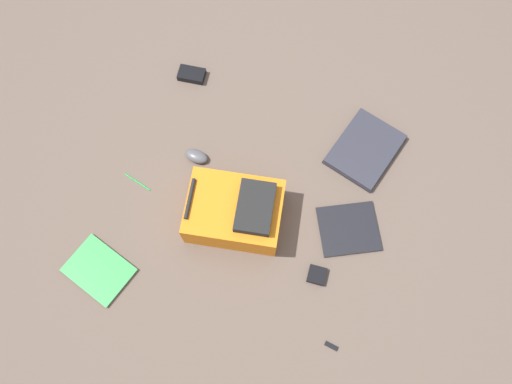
% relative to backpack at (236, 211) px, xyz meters
% --- Properties ---
extents(ground_plane, '(4.03, 4.03, 0.00)m').
position_rel_backpack_xyz_m(ground_plane, '(0.10, -0.01, -0.09)').
color(ground_plane, brown).
extents(backpack, '(0.36, 0.44, 0.20)m').
position_rel_backpack_xyz_m(backpack, '(0.00, 0.00, 0.00)').
color(backpack, orange).
rests_on(backpack, ground_plane).
extents(laptop, '(0.37, 0.31, 0.03)m').
position_rel_backpack_xyz_m(laptop, '(0.50, -0.40, -0.07)').
color(laptop, '#24242C').
rests_on(laptop, ground_plane).
extents(book_blue, '(0.31, 0.32, 0.01)m').
position_rel_backpack_xyz_m(book_blue, '(0.13, -0.45, -0.08)').
color(book_blue, silver).
rests_on(book_blue, ground_plane).
extents(book_red, '(0.25, 0.29, 0.02)m').
position_rel_backpack_xyz_m(book_red, '(-0.42, 0.43, -0.08)').
color(book_red, silver).
rests_on(book_red, ground_plane).
extents(computer_mouse, '(0.06, 0.10, 0.04)m').
position_rel_backpack_xyz_m(computer_mouse, '(0.19, 0.27, -0.07)').
color(computer_mouse, '#4C4C51').
rests_on(computer_mouse, ground_plane).
extents(power_brick, '(0.10, 0.13, 0.03)m').
position_rel_backpack_xyz_m(power_brick, '(0.56, 0.47, -0.07)').
color(power_brick, black).
rests_on(power_brick, ground_plane).
extents(pen_black, '(0.03, 0.14, 0.01)m').
position_rel_backpack_xyz_m(pen_black, '(-0.02, 0.46, -0.08)').
color(pen_black, '#198C33').
rests_on(pen_black, ground_plane).
extents(earbud_pouch, '(0.08, 0.08, 0.02)m').
position_rel_backpack_xyz_m(earbud_pouch, '(-0.10, -0.40, -0.07)').
color(earbud_pouch, black).
rests_on(earbud_pouch, ground_plane).
extents(usb_stick, '(0.02, 0.06, 0.01)m').
position_rel_backpack_xyz_m(usb_stick, '(-0.34, -0.55, -0.08)').
color(usb_stick, black).
rests_on(usb_stick, ground_plane).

